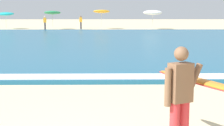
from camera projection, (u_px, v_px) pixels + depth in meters
sea at (98, 41)px, 24.48m from camera, size 120.00×28.00×0.14m
surf_foam at (89, 76)px, 11.23m from camera, size 120.00×0.96×0.01m
surfer_with_board at (192, 91)px, 5.40m from camera, size 1.39×2.47×1.73m
beach_umbrella_0 at (6, 14)px, 41.50m from camera, size 1.92×1.93×2.04m
beach_umbrella_1 at (52, 13)px, 40.61m from camera, size 1.93×1.95×2.22m
beach_umbrella_2 at (102, 11)px, 41.43m from camera, size 1.96×1.99×2.35m
beach_umbrella_3 at (153, 13)px, 40.71m from camera, size 2.19×2.21×2.28m
beachgoer_near_row_left at (81, 22)px, 41.27m from camera, size 0.32×0.20×1.58m
beachgoer_near_row_mid at (45, 22)px, 39.67m from camera, size 0.32×0.20×1.58m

